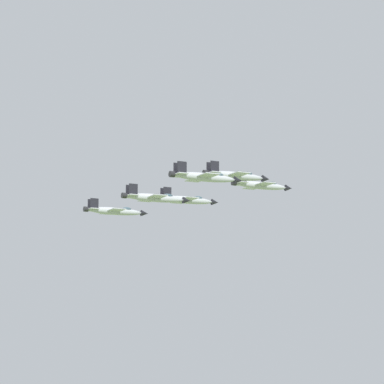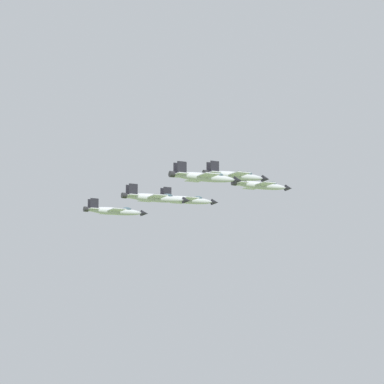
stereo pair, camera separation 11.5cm
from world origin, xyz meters
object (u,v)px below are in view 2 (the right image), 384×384
Objects in this scene: jet_right_outer at (205,177)px; jet_left_outer at (115,211)px; jet_right_wingman at (235,176)px; jet_lead at (261,185)px; jet_slot_rear at (155,198)px; jet_left_wingman at (187,200)px.

jet_left_outer is at bearing 90.88° from jet_right_outer.
jet_right_wingman is at bearing -68.04° from jet_left_outer.
jet_lead is 19.40m from jet_right_wingman.
jet_slot_rear is (-11.69, 22.21, -0.20)m from jet_left_outer.
jet_slot_rear is at bearing -139.07° from jet_left_wingman.
jet_right_wingman is at bearing -89.44° from jet_left_wingman.
jet_left_outer is 25.09m from jet_slot_rear.
jet_right_outer is 25.10m from jet_slot_rear.
jet_left_wingman is at bearing 41.35° from jet_slot_rear.
jet_lead is 1.01× the size of jet_left_wingman.
jet_lead is 19.60m from jet_left_wingman.
jet_lead is at bearing -39.82° from jet_left_outer.
jet_right_outer is (-4.47, 40.18, -1.71)m from jet_left_wingman.
jet_right_wingman is at bearing -139.91° from jet_lead.
jet_right_outer is at bearing -89.46° from jet_left_outer.
jet_right_wingman is 19.73m from jet_right_outer.
jet_lead reaches higher than jet_slot_rear.
jet_left_outer is at bearing 140.20° from jet_left_wingman.
jet_right_wingman is at bearing -39.38° from jet_slot_rear.
jet_left_outer reaches higher than jet_slot_rear.
jet_right_wingman is 0.99× the size of jet_slot_rear.
jet_right_wingman reaches higher than jet_right_outer.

